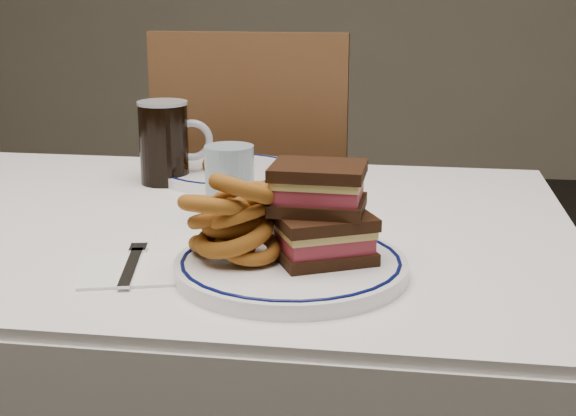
# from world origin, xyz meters

# --- Properties ---
(dining_table) EXTENTS (1.27, 0.87, 0.75)m
(dining_table) POSITION_xyz_m (0.00, 0.00, 0.64)
(dining_table) COLOR silver
(dining_table) RESTS_ON floor
(chair_far) EXTENTS (0.47, 0.47, 1.00)m
(chair_far) POSITION_xyz_m (0.00, 0.76, 0.54)
(chair_far) COLOR #4A2617
(chair_far) RESTS_ON floor
(main_plate) EXTENTS (0.30, 0.30, 0.02)m
(main_plate) POSITION_xyz_m (0.23, -0.22, 0.76)
(main_plate) COLOR white
(main_plate) RESTS_ON dining_table
(reuben_sandwich) EXTENTS (0.15, 0.14, 0.12)m
(reuben_sandwich) POSITION_xyz_m (0.27, -0.20, 0.83)
(reuben_sandwich) COLOR black
(reuben_sandwich) RESTS_ON main_plate
(onion_rings_main) EXTENTS (0.13, 0.12, 0.14)m
(onion_rings_main) POSITION_xyz_m (0.15, -0.22, 0.82)
(onion_rings_main) COLOR brown
(onion_rings_main) RESTS_ON main_plate
(ketchup_ramekin) EXTENTS (0.06, 0.06, 0.04)m
(ketchup_ramekin) POSITION_xyz_m (0.18, -0.13, 0.79)
(ketchup_ramekin) COLOR silver
(ketchup_ramekin) RESTS_ON main_plate
(beer_mug) EXTENTS (0.14, 0.09, 0.15)m
(beer_mug) POSITION_xyz_m (-0.07, 0.22, 0.83)
(beer_mug) COLOR black
(beer_mug) RESTS_ON dining_table
(water_glass) EXTENTS (0.08, 0.08, 0.12)m
(water_glass) POSITION_xyz_m (0.10, 0.00, 0.81)
(water_glass) COLOR #8FAAB9
(water_glass) RESTS_ON dining_table
(far_plate) EXTENTS (0.27, 0.27, 0.02)m
(far_plate) POSITION_xyz_m (0.04, 0.28, 0.76)
(far_plate) COLOR white
(far_plate) RESTS_ON dining_table
(onion_rings_far) EXTENTS (0.10, 0.09, 0.06)m
(onion_rings_far) POSITION_xyz_m (0.03, 0.28, 0.78)
(onion_rings_far) COLOR brown
(onion_rings_far) RESTS_ON far_plate
(napkin_fork) EXTENTS (0.16, 0.17, 0.01)m
(napkin_fork) POSITION_xyz_m (0.02, -0.24, 0.75)
(napkin_fork) COLOR white
(napkin_fork) RESTS_ON dining_table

